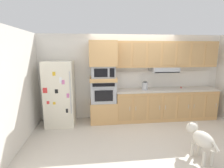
{
  "coord_description": "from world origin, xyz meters",
  "views": [
    {
      "loc": [
        -1.19,
        -4.05,
        2.04
      ],
      "look_at": [
        -0.71,
        0.27,
        1.2
      ],
      "focal_mm": 27.78,
      "sensor_mm": 36.0,
      "label": 1
    }
  ],
  "objects": [
    {
      "name": "lower_cabinet_run",
      "position": [
        0.96,
        0.75,
        0.44
      ],
      "size": [
        3.0,
        0.63,
        0.88
      ],
      "color": "tan",
      "rests_on": "ground"
    },
    {
      "name": "back_kitchen_wall",
      "position": [
        0.0,
        1.11,
        1.25
      ],
      "size": [
        6.2,
        0.12,
        2.5
      ],
      "primitive_type": "cube",
      "color": "silver",
      "rests_on": "ground"
    },
    {
      "name": "screwdriver",
      "position": [
        1.48,
        0.83,
        0.93
      ],
      "size": [
        0.15,
        0.14,
        0.03
      ],
      "color": "red",
      "rests_on": "countertop_slab"
    },
    {
      "name": "oven_base_cabinet",
      "position": [
        -0.91,
        0.75,
        0.3
      ],
      "size": [
        0.74,
        0.62,
        0.6
      ],
      "primitive_type": "cube",
      "color": "tan",
      "rests_on": "ground"
    },
    {
      "name": "countertop_slab",
      "position": [
        0.96,
        0.75,
        0.9
      ],
      "size": [
        3.04,
        0.64,
        0.04
      ],
      "primitive_type": "cube",
      "color": "#BCB2A3",
      "rests_on": "lower_cabinet_run"
    },
    {
      "name": "electric_kettle",
      "position": [
        0.3,
        0.7,
        1.03
      ],
      "size": [
        0.17,
        0.17,
        0.24
      ],
      "color": "#A8AAAF",
      "rests_on": "countertop_slab"
    },
    {
      "name": "side_panel_left",
      "position": [
        -2.8,
        0.0,
        1.25
      ],
      "size": [
        0.12,
        7.1,
        2.5
      ],
      "primitive_type": "cube",
      "color": "silver",
      "rests_on": "ground"
    },
    {
      "name": "backsplash_panel",
      "position": [
        0.96,
        1.04,
        1.17
      ],
      "size": [
        3.04,
        0.02,
        0.5
      ],
      "primitive_type": "cube",
      "color": "white",
      "rests_on": "countertop_slab"
    },
    {
      "name": "ground_plane",
      "position": [
        0.0,
        0.0,
        0.0
      ],
      "size": [
        9.6,
        9.6,
        0.0
      ],
      "primitive_type": "plane",
      "color": "beige"
    },
    {
      "name": "appliance_mid_shelf",
      "position": [
        -0.91,
        0.75,
        1.25
      ],
      "size": [
        0.74,
        0.62,
        0.1
      ],
      "primitive_type": "cube",
      "color": "tan",
      "rests_on": "built_in_oven"
    },
    {
      "name": "dog",
      "position": [
        0.8,
        -1.23,
        0.42
      ],
      "size": [
        0.32,
        0.88,
        0.64
      ],
      "rotation": [
        0.0,
        0.0,
        1.66
      ],
      "color": "beige",
      "rests_on": "ground"
    },
    {
      "name": "built_in_oven",
      "position": [
        -0.91,
        0.75,
        0.9
      ],
      "size": [
        0.7,
        0.62,
        0.6
      ],
      "color": "#A8AAAF",
      "rests_on": "oven_base_cabinet"
    },
    {
      "name": "appliance_upper_cabinet",
      "position": [
        -0.91,
        0.75,
        1.96
      ],
      "size": [
        0.74,
        0.62,
        0.68
      ],
      "primitive_type": "cube",
      "color": "tan",
      "rests_on": "microwave"
    },
    {
      "name": "microwave",
      "position": [
        -0.91,
        0.75,
        1.46
      ],
      "size": [
        0.64,
        0.54,
        0.32
      ],
      "color": "#A8AAAF",
      "rests_on": "appliance_mid_shelf"
    },
    {
      "name": "upper_cabinet_with_hood",
      "position": [
        0.96,
        0.87,
        1.9
      ],
      "size": [
        3.0,
        0.48,
        0.88
      ],
      "color": "tan",
      "rests_on": "backsplash_panel"
    },
    {
      "name": "refrigerator",
      "position": [
        -2.1,
        0.68,
        0.88
      ],
      "size": [
        0.76,
        0.73,
        1.76
      ],
      "color": "silver",
      "rests_on": "ground"
    }
  ]
}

